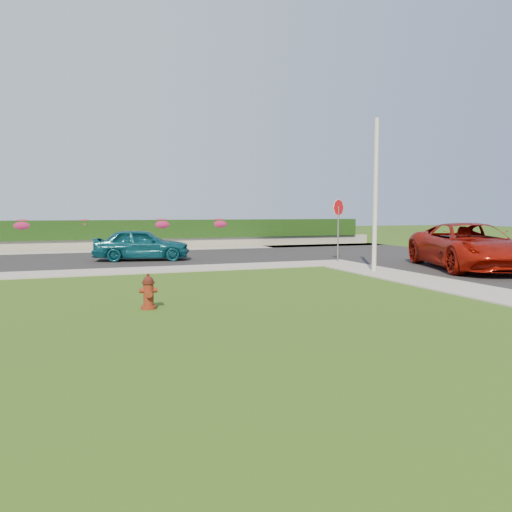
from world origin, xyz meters
name	(u,v)px	position (x,y,z in m)	size (l,w,h in m)	color
ground	(244,317)	(0.00, 0.00, 0.00)	(120.00, 120.00, 0.00)	black
street_far	(30,262)	(-5.00, 14.00, 0.02)	(26.00, 8.00, 0.04)	black
curb_corner	(332,263)	(7.00, 9.00, 0.02)	(2.00, 2.00, 0.04)	gray
sidewalk_beyond	(116,251)	(-1.00, 19.00, 0.02)	(34.00, 2.00, 0.04)	gray
retaining_wall	(114,244)	(-1.00, 20.50, 0.30)	(34.00, 0.40, 0.60)	gray
hedge	(113,230)	(-1.00, 20.60, 1.15)	(32.00, 0.90, 1.10)	black
fire_hydrant	(148,292)	(-1.71, 1.56, 0.37)	(0.40, 0.38, 0.79)	#591D0D
suv_red	(470,246)	(10.53, 4.97, 0.90)	(2.85, 6.18, 1.72)	maroon
sedan_teal	(142,244)	(-0.39, 12.76, 0.74)	(1.66, 4.13, 1.41)	#0B4658
utility_pole	(375,196)	(6.94, 5.77, 2.73)	(0.16, 0.16, 5.46)	silver
stop_sign	(338,215)	(7.46, 9.30, 2.04)	(0.68, 0.32, 2.73)	slate
flower_clump_c	(22,226)	(-5.80, 20.50, 1.43)	(1.38, 0.89, 0.69)	#A71C58
flower_clump_d	(84,224)	(-2.58, 20.50, 1.48)	(1.11, 0.71, 0.55)	#A71C58
flower_clump_e	(161,224)	(1.78, 20.50, 1.42)	(1.40, 0.90, 0.70)	#A71C58
flower_clump_f	(219,224)	(5.36, 20.50, 1.42)	(1.39, 0.89, 0.69)	#A71C58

